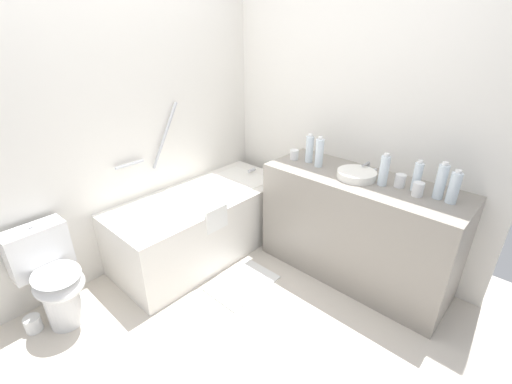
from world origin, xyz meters
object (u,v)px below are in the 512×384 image
object	(u,v)px
bathtub	(204,221)
drinking_glass_2	(418,189)
water_bottle_0	(454,188)
water_bottle_3	(310,149)
sink_faucet	(367,167)
water_bottle_4	(319,153)
water_bottle_2	(384,170)
sink_basin	(357,175)
toilet_paper_roll	(33,324)
bath_mat	(241,283)
drinking_glass_0	(294,155)
water_bottle_5	(417,177)
toilet	(52,276)
drinking_glass_1	(400,181)
water_bottle_1	(441,181)

from	to	relation	value
bathtub	drinking_glass_2	size ratio (longest dim) A/B	17.05
water_bottle_0	water_bottle_3	size ratio (longest dim) A/B	0.94
sink_faucet	water_bottle_4	size ratio (longest dim) A/B	0.60
bathtub	water_bottle_2	world-z (taller)	bathtub
sink_basin	toilet_paper_roll	size ratio (longest dim) A/B	2.62
water_bottle_3	bath_mat	xyz separation A→B (m)	(-0.77, 0.07, -1.00)
water_bottle_4	drinking_glass_0	world-z (taller)	water_bottle_4
bathtub	water_bottle_5	size ratio (longest dim) A/B	7.34
water_bottle_2	bath_mat	xyz separation A→B (m)	(-0.74, 0.74, -1.00)
toilet	water_bottle_0	world-z (taller)	water_bottle_0
sink_basin	water_bottle_0	size ratio (longest dim) A/B	1.28
sink_faucet	water_bottle_0	xyz separation A→B (m)	(-0.13, -0.66, 0.07)
water_bottle_3	drinking_glass_0	bearing A→B (deg)	104.26
water_bottle_5	drinking_glass_1	xyz separation A→B (m)	(-0.01, 0.11, -0.06)
water_bottle_3	drinking_glass_2	xyz separation A→B (m)	(-0.04, -0.93, -0.07)
water_bottle_5	drinking_glass_0	distance (m)	1.02
water_bottle_1	bathtub	bearing A→B (deg)	111.58
water_bottle_1	water_bottle_3	bearing A→B (deg)	90.99
toilet_paper_roll	water_bottle_4	bearing A→B (deg)	-23.81
bathtub	drinking_glass_2	world-z (taller)	bathtub
sink_faucet	bath_mat	bearing A→B (deg)	149.04
sink_faucet	water_bottle_2	bearing A→B (deg)	-129.40
toilet	water_bottle_0	size ratio (longest dim) A/B	3.15
sink_faucet	toilet_paper_roll	distance (m)	2.73
toilet	bath_mat	xyz separation A→B (m)	(1.15, -0.70, -0.38)
bathtub	water_bottle_0	xyz separation A→B (m)	(0.67, -1.80, 0.68)
water_bottle_2	toilet_paper_roll	size ratio (longest dim) A/B	2.14
toilet	toilet_paper_roll	distance (m)	0.38
water_bottle_2	sink_faucet	bearing A→B (deg)	50.60
bathtub	water_bottle_3	size ratio (longest dim) A/B	6.78
bath_mat	toilet_paper_roll	distance (m)	1.53
water_bottle_1	sink_basin	bearing A→B (deg)	96.10
water_bottle_4	drinking_glass_1	world-z (taller)	water_bottle_4
toilet_paper_roll	drinking_glass_0	bearing A→B (deg)	-17.86
bath_mat	water_bottle_4	bearing A→B (deg)	-14.32
water_bottle_4	water_bottle_5	world-z (taller)	water_bottle_4
bathtub	water_bottle_3	bearing A→B (deg)	-45.47
drinking_glass_1	bath_mat	bearing A→B (deg)	133.05
bathtub	sink_faucet	size ratio (longest dim) A/B	11.02
bath_mat	toilet_paper_roll	world-z (taller)	toilet_paper_roll
water_bottle_3	bath_mat	world-z (taller)	water_bottle_3
sink_basin	toilet_paper_roll	world-z (taller)	sink_basin
bathtub	sink_faucet	xyz separation A→B (m)	(0.80, -1.14, 0.61)
water_bottle_3	bath_mat	size ratio (longest dim) A/B	0.44
sink_faucet	bath_mat	world-z (taller)	sink_faucet
water_bottle_0	water_bottle_2	size ratio (longest dim) A/B	0.96
bathtub	drinking_glass_0	bearing A→B (deg)	-40.71
bathtub	sink_faucet	bearing A→B (deg)	-55.20
water_bottle_4	drinking_glass_2	world-z (taller)	water_bottle_4
water_bottle_1	bath_mat	world-z (taller)	water_bottle_1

